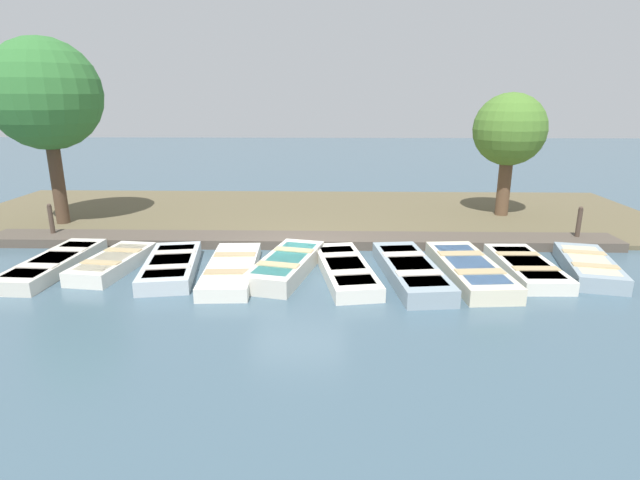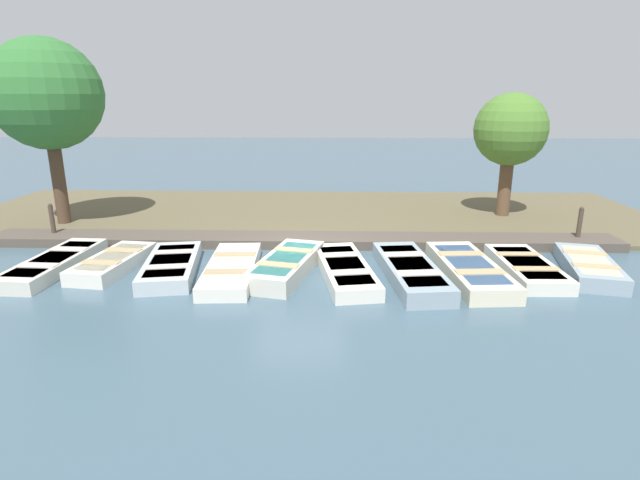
% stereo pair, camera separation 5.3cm
% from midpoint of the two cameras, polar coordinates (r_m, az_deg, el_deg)
% --- Properties ---
extents(ground_plane, '(80.00, 80.00, 0.00)m').
position_cam_midpoint_polar(ground_plane, '(13.12, -2.62, -2.18)').
color(ground_plane, '#425B6B').
extents(shore_bank, '(8.00, 24.00, 0.13)m').
position_cam_midpoint_polar(shore_bank, '(17.91, -1.52, 3.03)').
color(shore_bank, brown).
rests_on(shore_bank, ground_plane).
extents(dock_walkway, '(1.16, 17.96, 0.26)m').
position_cam_midpoint_polar(dock_walkway, '(14.36, -2.26, -0.02)').
color(dock_walkway, '#51473D').
rests_on(dock_walkway, ground_plane).
extents(rowboat_0, '(3.44, 1.17, 0.36)m').
position_cam_midpoint_polar(rowboat_0, '(13.83, -28.22, -2.40)').
color(rowboat_0, beige).
rests_on(rowboat_0, ground_plane).
extents(rowboat_1, '(2.72, 1.33, 0.37)m').
position_cam_midpoint_polar(rowboat_1, '(13.27, -22.67, -2.41)').
color(rowboat_1, silver).
rests_on(rowboat_1, ground_plane).
extents(rowboat_2, '(3.17, 1.63, 0.37)m').
position_cam_midpoint_polar(rowboat_2, '(12.56, -16.76, -2.84)').
color(rowboat_2, '#B2BCC1').
rests_on(rowboat_2, ground_plane).
extents(rowboat_3, '(3.42, 1.29, 0.34)m').
position_cam_midpoint_polar(rowboat_3, '(12.05, -10.19, -3.27)').
color(rowboat_3, silver).
rests_on(rowboat_3, ground_plane).
extents(rowboat_4, '(3.26, 1.75, 0.44)m').
position_cam_midpoint_polar(rowboat_4, '(12.00, -3.97, -2.87)').
color(rowboat_4, beige).
rests_on(rowboat_4, ground_plane).
extents(rowboat_5, '(3.55, 1.60, 0.34)m').
position_cam_midpoint_polar(rowboat_5, '(11.85, 2.76, -3.36)').
color(rowboat_5, silver).
rests_on(rowboat_5, ground_plane).
extents(rowboat_6, '(3.68, 1.51, 0.40)m').
position_cam_midpoint_polar(rowboat_6, '(11.83, 10.17, -3.47)').
color(rowboat_6, '#8C9EA8').
rests_on(rowboat_6, ground_plane).
extents(rowboat_7, '(3.60, 1.44, 0.39)m').
position_cam_midpoint_polar(rowboat_7, '(12.27, 16.55, -3.22)').
color(rowboat_7, beige).
rests_on(rowboat_7, ground_plane).
extents(rowboat_8, '(2.98, 1.17, 0.33)m').
position_cam_midpoint_polar(rowboat_8, '(13.00, 22.35, -2.85)').
color(rowboat_8, silver).
rests_on(rowboat_8, ground_plane).
extents(rowboat_9, '(2.97, 1.65, 0.39)m').
position_cam_midpoint_polar(rowboat_9, '(13.61, 28.23, -2.62)').
color(rowboat_9, '#8C9EA8').
rests_on(rowboat_9, ground_plane).
extents(mooring_post_near, '(0.13, 0.13, 1.14)m').
position_cam_midpoint_polar(mooring_post_near, '(16.52, -28.41, 1.77)').
color(mooring_post_near, '#47382D').
rests_on(mooring_post_near, ground_plane).
extents(mooring_post_far, '(0.13, 0.13, 1.14)m').
position_cam_midpoint_polar(mooring_post_far, '(15.95, 27.36, 1.45)').
color(mooring_post_far, '#47382D').
rests_on(mooring_post_far, ground_plane).
extents(park_tree_far_left, '(3.37, 3.37, 5.86)m').
position_cam_midpoint_polar(park_tree_far_left, '(17.94, -28.98, 14.26)').
color(park_tree_far_left, '#4C3828').
rests_on(park_tree_far_left, ground_plane).
extents(park_tree_left, '(2.40, 2.40, 4.25)m').
position_cam_midpoint_polar(park_tree_left, '(18.18, 20.77, 11.56)').
color(park_tree_left, brown).
rests_on(park_tree_left, ground_plane).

